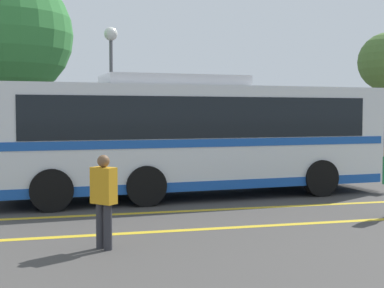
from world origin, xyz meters
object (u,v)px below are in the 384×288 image
object	(u,v)px
transit_bus	(192,134)
parked_car_3	(276,151)
street_lamp	(111,61)
pedestrian_0	(104,196)
parked_car_2	(156,154)
tree_2	(8,34)
parked_car_1	(20,157)

from	to	relation	value
transit_bus	parked_car_3	xyz separation A→B (m)	(4.86, 5.57, -0.93)
street_lamp	pedestrian_0	bearing A→B (deg)	-96.20
parked_car_2	pedestrian_0	bearing A→B (deg)	-18.38
parked_car_2	tree_2	size ratio (longest dim) A/B	0.52
parked_car_2	pedestrian_0	distance (m)	11.30
parked_car_3	pedestrian_0	bearing A→B (deg)	-36.06
pedestrian_0	parked_car_3	bearing A→B (deg)	-78.63
transit_bus	pedestrian_0	xyz separation A→B (m)	(-2.82, -5.24, -0.81)
pedestrian_0	street_lamp	xyz separation A→B (m)	(1.43, 13.20, 3.51)
transit_bus	pedestrian_0	distance (m)	6.00
parked_car_3	transit_bus	bearing A→B (deg)	-41.74
transit_bus	pedestrian_0	size ratio (longest dim) A/B	7.02
transit_bus	parked_car_1	xyz separation A→B (m)	(-4.87, 5.85, -0.99)
parked_car_2	tree_2	distance (m)	7.77
parked_car_1	parked_car_2	distance (m)	4.91
parked_car_1	transit_bus	bearing A→B (deg)	40.92
parked_car_2	pedestrian_0	world-z (taller)	pedestrian_0
transit_bus	parked_car_3	world-z (taller)	transit_bus
transit_bus	parked_car_1	size ratio (longest dim) A/B	2.70
parked_car_2	transit_bus	bearing A→B (deg)	-4.09
parked_car_1	tree_2	bearing A→B (deg)	-167.58
pedestrian_0	street_lamp	bearing A→B (deg)	-49.43
transit_bus	parked_car_2	bearing A→B (deg)	174.99
transit_bus	parked_car_2	world-z (taller)	transit_bus
parked_car_3	tree_2	distance (m)	11.69
parked_car_2	parked_car_3	distance (m)	4.82
parked_car_2	street_lamp	size ratio (longest dim) A/B	0.71
parked_car_1	street_lamp	distance (m)	5.50
pedestrian_0	tree_2	distance (m)	14.81
parked_car_3	tree_2	size ratio (longest dim) A/B	0.50
transit_bus	parked_car_2	xyz separation A→B (m)	(0.04, 5.69, -0.97)
parked_car_1	street_lamp	xyz separation A→B (m)	(3.48, 2.12, 3.69)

